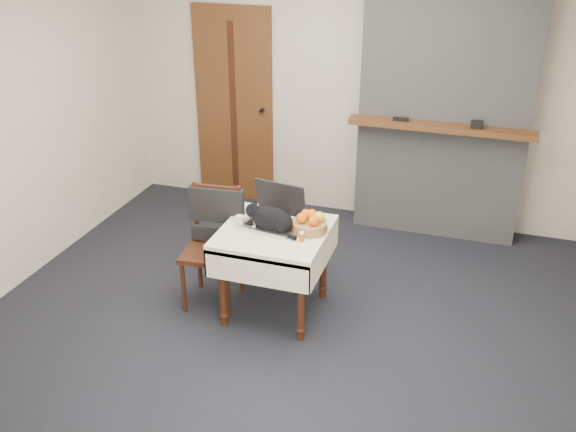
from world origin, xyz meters
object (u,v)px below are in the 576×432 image
Objects in this scene: cat at (272,219)px; door at (234,106)px; pill_bottle at (302,236)px; cream_jar at (240,221)px; side_table at (274,243)px; laptop at (275,214)px; fruit_basket at (310,223)px; chair at (215,229)px.

door is at bearing 122.61° from cat.
door is 27.45× the size of pill_bottle.
cream_jar is (0.84, -1.95, -0.26)m from door.
side_table is at bearing 2.95° from cream_jar.
laptop is at bearing 142.35° from pill_bottle.
side_table is 0.31m from fruit_basket.
laptop is at bearing 104.27° from cat.
door is 2.32m from fruit_basket.
cat is at bearing 160.21° from pill_bottle.
fruit_basket is at bearing 8.97° from cream_jar.
door is 2.13m from laptop.
side_table is 10.70× the size of pill_bottle.
fruit_basket reaches higher than cream_jar.
chair reaches higher than cream_jar.
pill_bottle is at bearing -10.41° from cream_jar.
door reaches higher than fruit_basket.
laptop reaches higher than pill_bottle.
cat is 1.66× the size of fruit_basket.
pill_bottle is at bearing -92.80° from fruit_basket.
side_table is 0.83× the size of chair.
laptop reaches higher than fruit_basket.
cream_jar is at bearing -177.24° from cat.
laptop reaches higher than cat.
side_table is at bearing -60.28° from door.
chair is (-0.24, 0.07, -0.14)m from cream_jar.
cat is (1.09, -1.95, -0.21)m from door.
pill_bottle reaches higher than side_table.
cat is at bearing -0.57° from cream_jar.
side_table is 0.30m from pill_bottle.
chair is at bearing -179.35° from fruit_basket.
chair reaches higher than side_table.
pill_bottle is at bearing -16.47° from cat.
side_table is 10.04× the size of cream_jar.
laptop is 1.74× the size of fruit_basket.
laptop is 0.29m from fruit_basket.
pill_bottle is 0.08× the size of chair.
fruit_basket is at bearing -4.46° from chair.
cream_jar is (-0.27, -0.01, 0.15)m from side_table.
cream_jar is (-0.26, 0.00, -0.05)m from cat.
pill_bottle is 0.18m from fruit_basket.
door is 2.27m from side_table.
cat is (-0.01, -0.02, 0.20)m from side_table.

